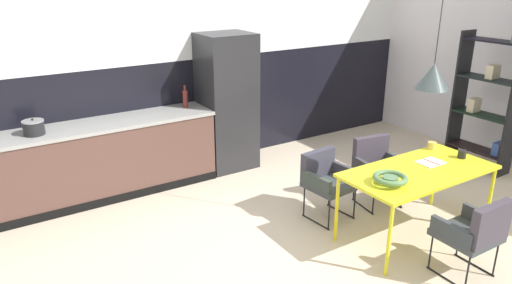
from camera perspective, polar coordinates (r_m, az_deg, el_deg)
The scene contains 17 objects.
ground_plane at distance 4.78m, azimuth 10.53°, elevation -13.33°, with size 9.56×9.56×0.00m, color beige.
back_wall_splashback_dark at distance 6.71m, azimuth -6.25°, elevation 3.78°, with size 7.36×0.12×1.48m, color black.
back_wall_panel_upper at distance 6.45m, azimuth -6.76°, elevation 16.52°, with size 7.36×0.12×1.48m, color silver.
kitchen_counter at distance 5.92m, azimuth -20.85°, elevation -2.60°, with size 3.37×0.63×0.92m.
refrigerator_column at distance 6.43m, azimuth -3.51°, elevation 4.79°, with size 0.68×0.60×1.84m, color #232326.
dining_table at distance 4.99m, azimuth 18.96°, elevation -3.68°, with size 1.57×0.77×0.74m.
armchair_facing_counter at distance 5.25m, azimuth 8.38°, elevation -4.04°, with size 0.53×0.51×0.74m.
armchair_by_stool at distance 4.59m, azimuth 24.92°, elevation -9.51°, with size 0.50×0.48×0.77m.
armchair_head_of_table at distance 5.67m, azimuth 14.24°, elevation -2.44°, with size 0.55×0.54×0.78m.
fruit_bowl at distance 4.54m, azimuth 15.82°, elevation -4.25°, with size 0.32×0.32×0.09m.
open_book at distance 5.18m, azimuth 20.24°, elevation -2.30°, with size 0.26×0.20×0.02m.
mug_tall_blue at distance 5.56m, azimuth 20.38°, elevation -0.42°, with size 0.13×0.09×0.08m.
mug_wide_latte at distance 5.42m, azimuth 23.53°, elevation -1.32°, with size 0.13×0.08×0.09m.
cooking_pot at distance 5.66m, azimuth -25.15°, elevation 1.59°, with size 0.23×0.23×0.18m.
bottle_wine_green at distance 6.22m, azimuth -8.49°, elevation 5.22°, with size 0.07×0.07×0.29m.
open_shelf_unit at distance 7.08m, azimuth 26.06°, elevation 4.69°, with size 0.30×0.83×1.93m.
pendant_lamp_over_table_near at distance 4.69m, azimuth 20.50°, elevation 7.41°, with size 0.31×0.31×1.35m.
Camera 1 is at (-2.82, -2.85, 2.60)m, focal length 33.30 mm.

